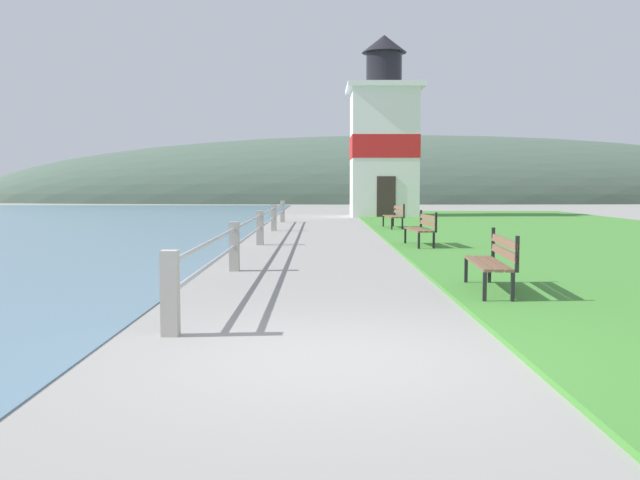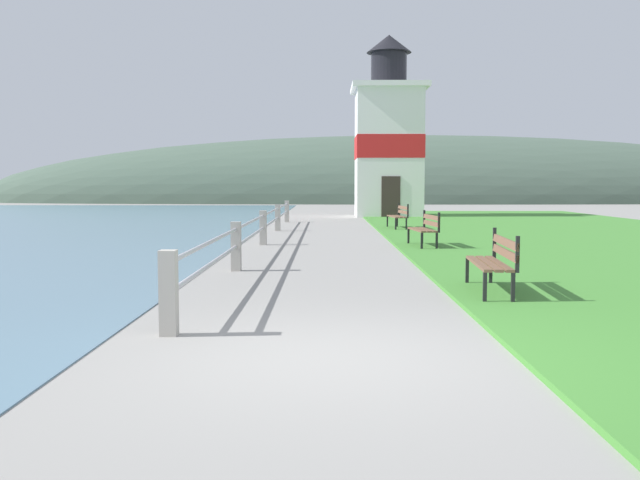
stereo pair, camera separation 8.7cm
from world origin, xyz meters
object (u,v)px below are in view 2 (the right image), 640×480
park_bench_far (399,215)px  lighthouse (388,141)px  park_bench_midway (426,227)px  park_bench_near (495,259)px

park_bench_far → lighthouse: (0.49, 10.38, 3.24)m
park_bench_midway → park_bench_far: size_ratio=0.90×
park_bench_near → lighthouse: (0.63, 25.45, 3.24)m
park_bench_midway → park_bench_far: 7.37m
park_bench_near → park_bench_far: size_ratio=1.03×
park_bench_midway → lighthouse: lighthouse is taller
park_bench_near → lighthouse: lighthouse is taller
park_bench_near → lighthouse: 25.66m
park_bench_midway → park_bench_far: same height
park_bench_far → park_bench_near: bearing=85.0°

